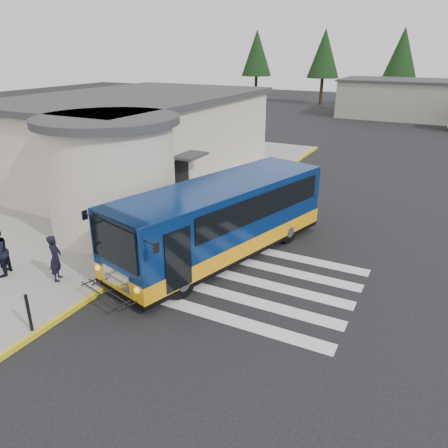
% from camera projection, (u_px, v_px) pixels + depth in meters
% --- Properties ---
extents(ground, '(140.00, 140.00, 0.00)m').
position_uv_depth(ground, '(261.00, 271.00, 15.67)').
color(ground, black).
rests_on(ground, ground).
extents(sidewalk, '(10.00, 34.00, 0.15)m').
position_uv_depth(sidewalk, '(132.00, 200.00, 22.78)').
color(sidewalk, gray).
rests_on(sidewalk, ground).
extents(curb_strip, '(0.12, 34.00, 0.16)m').
position_uv_depth(curb_strip, '(215.00, 215.00, 20.66)').
color(curb_strip, yellow).
rests_on(curb_strip, ground).
extents(station_building, '(12.70, 18.70, 4.80)m').
position_uv_depth(station_building, '(135.00, 140.00, 25.02)').
color(station_building, beige).
rests_on(station_building, ground).
extents(crosswalk, '(8.00, 5.35, 0.01)m').
position_uv_depth(crosswalk, '(239.00, 278.00, 15.22)').
color(crosswalk, silver).
rests_on(crosswalk, ground).
extents(transit_bus, '(5.53, 10.42, 2.86)m').
position_uv_depth(transit_bus, '(221.00, 222.00, 16.37)').
color(transit_bus, navy).
rests_on(transit_bus, ground).
extents(pedestrian_a, '(0.64, 0.70, 1.61)m').
position_uv_depth(pedestrian_a, '(55.00, 258.00, 14.51)').
color(pedestrian_a, black).
rests_on(pedestrian_a, sidewalk).
extents(bollard, '(0.09, 0.09, 1.14)m').
position_uv_depth(bollard, '(29.00, 313.00, 11.93)').
color(bollard, black).
rests_on(bollard, sidewalk).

